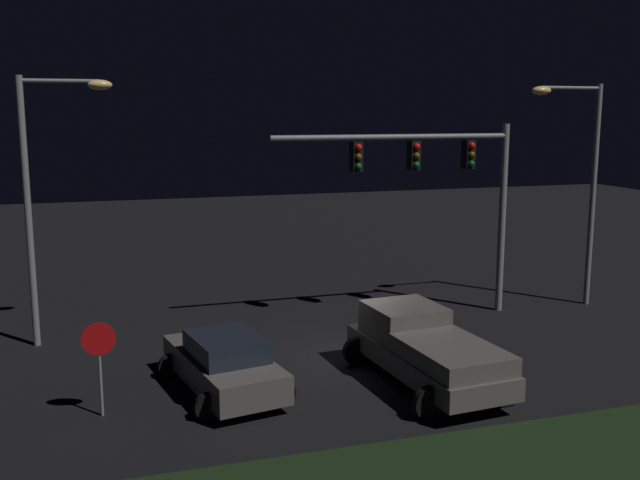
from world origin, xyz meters
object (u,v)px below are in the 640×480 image
(street_lamp_left, at_px, (46,178))
(street_lamp_right, at_px, (581,167))
(stop_sign, at_px, (99,351))
(pickup_truck, at_px, (423,345))
(traffic_signal_gantry, at_px, (440,173))
(car_sedan, at_px, (224,363))

(street_lamp_left, distance_m, street_lamp_right, 17.69)
(street_lamp_left, bearing_deg, stop_sign, -78.29)
(street_lamp_right, bearing_deg, pickup_truck, -148.08)
(street_lamp_right, relative_size, stop_sign, 3.52)
(traffic_signal_gantry, bearing_deg, pickup_truck, -119.64)
(traffic_signal_gantry, xyz_separation_m, street_lamp_left, (-12.30, 0.73, 0.11))
(street_lamp_left, distance_m, stop_sign, 6.98)
(car_sedan, height_order, street_lamp_right, street_lamp_right)
(pickup_truck, distance_m, stop_sign, 7.97)
(traffic_signal_gantry, bearing_deg, street_lamp_right, -1.99)
(pickup_truck, distance_m, traffic_signal_gantry, 7.41)
(stop_sign, bearing_deg, street_lamp_right, 17.02)
(car_sedan, bearing_deg, street_lamp_left, 27.86)
(stop_sign, bearing_deg, street_lamp_left, 101.71)
(pickup_truck, distance_m, car_sedan, 5.09)
(car_sedan, relative_size, street_lamp_left, 0.59)
(traffic_signal_gantry, relative_size, stop_sign, 3.73)
(pickup_truck, relative_size, street_lamp_right, 0.71)
(car_sedan, xyz_separation_m, street_lamp_right, (13.49, 4.40, 4.25))
(car_sedan, xyz_separation_m, stop_sign, (-2.95, -0.63, 0.82))
(traffic_signal_gantry, relative_size, street_lamp_left, 1.05)
(street_lamp_left, bearing_deg, car_sedan, -51.85)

